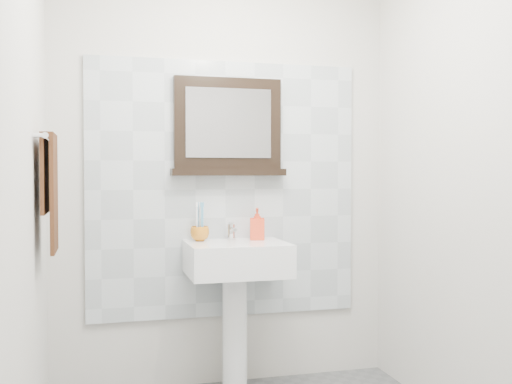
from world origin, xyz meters
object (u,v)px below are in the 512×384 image
(soap_dispenser, at_px, (257,224))
(hand_towel, at_px, (50,183))
(toothbrush_cup, at_px, (200,234))
(pedestal_sink, at_px, (237,275))
(framed_mirror, at_px, (228,129))

(soap_dispenser, distance_m, hand_towel, 1.21)
(soap_dispenser, bearing_deg, toothbrush_cup, -168.41)
(pedestal_sink, relative_size, hand_towel, 1.75)
(toothbrush_cup, bearing_deg, pedestal_sink, -30.51)
(framed_mirror, distance_m, hand_towel, 1.12)
(pedestal_sink, height_order, toothbrush_cup, pedestal_sink)
(hand_towel, bearing_deg, soap_dispenser, 20.75)
(pedestal_sink, bearing_deg, hand_towel, -161.56)
(pedestal_sink, distance_m, toothbrush_cup, 0.31)
(soap_dispenser, distance_m, framed_mirror, 0.58)
(toothbrush_cup, relative_size, hand_towel, 0.19)
(soap_dispenser, height_order, framed_mirror, framed_mirror)
(toothbrush_cup, height_order, framed_mirror, framed_mirror)
(soap_dispenser, bearing_deg, framed_mirror, 163.97)
(toothbrush_cup, relative_size, framed_mirror, 0.16)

